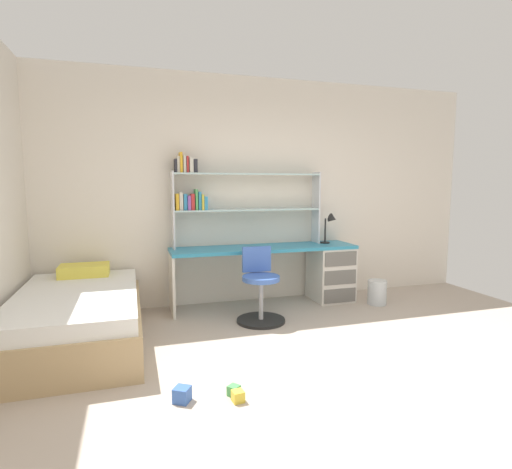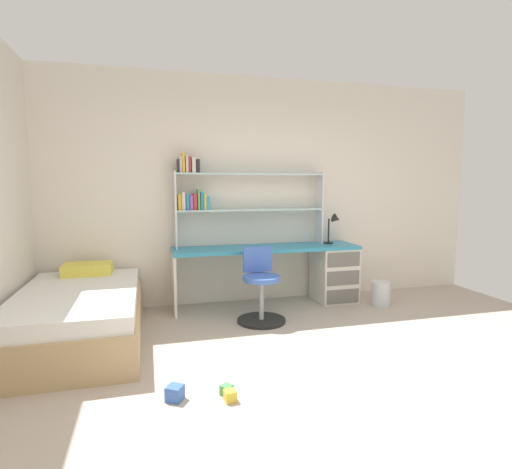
{
  "view_description": "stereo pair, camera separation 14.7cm",
  "coord_description": "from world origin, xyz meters",
  "px_view_note": "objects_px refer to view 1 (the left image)",
  "views": [
    {
      "loc": [
        -1.46,
        -2.4,
        1.46
      ],
      "look_at": [
        -0.26,
        1.51,
        0.96
      ],
      "focal_mm": 28.66,
      "sensor_mm": 36.0,
      "label": 1
    },
    {
      "loc": [
        -1.32,
        -2.44,
        1.46
      ],
      "look_at": [
        -0.26,
        1.51,
        0.96
      ],
      "focal_mm": 28.66,
      "sensor_mm": 36.0,
      "label": 2
    }
  ],
  "objects_px": {
    "bookshelf_hutch": "(226,194)",
    "toy_block_yellow_2": "(238,396)",
    "swivel_chair": "(260,293)",
    "desk": "(311,268)",
    "toy_block_green_1": "(234,391)",
    "bed_platform": "(78,318)",
    "desk_lamp": "(331,223)",
    "waste_bin": "(377,292)",
    "toy_block_blue_0": "(182,395)"
  },
  "relations": [
    {
      "from": "desk_lamp",
      "to": "bed_platform",
      "type": "bearing_deg",
      "value": -166.67
    },
    {
      "from": "toy_block_blue_0",
      "to": "toy_block_yellow_2",
      "type": "xyz_separation_m",
      "value": [
        0.36,
        -0.11,
        -0.01
      ]
    },
    {
      "from": "desk",
      "to": "toy_block_blue_0",
      "type": "xyz_separation_m",
      "value": [
        -1.84,
        -1.97,
        -0.37
      ]
    },
    {
      "from": "desk_lamp",
      "to": "toy_block_green_1",
      "type": "height_order",
      "value": "desk_lamp"
    },
    {
      "from": "bookshelf_hutch",
      "to": "toy_block_green_1",
      "type": "bearing_deg",
      "value": -101.82
    },
    {
      "from": "swivel_chair",
      "to": "waste_bin",
      "type": "height_order",
      "value": "swivel_chair"
    },
    {
      "from": "bed_platform",
      "to": "bookshelf_hutch",
      "type": "bearing_deg",
      "value": 27.29
    },
    {
      "from": "bookshelf_hutch",
      "to": "bed_platform",
      "type": "distance_m",
      "value": 2.11
    },
    {
      "from": "desk",
      "to": "swivel_chair",
      "type": "relative_size",
      "value": 2.84
    },
    {
      "from": "desk_lamp",
      "to": "toy_block_blue_0",
      "type": "xyz_separation_m",
      "value": [
        -2.13,
        -1.99,
        -0.93
      ]
    },
    {
      "from": "desk",
      "to": "toy_block_blue_0",
      "type": "height_order",
      "value": "desk"
    },
    {
      "from": "bed_platform",
      "to": "waste_bin",
      "type": "relative_size",
      "value": 6.41
    },
    {
      "from": "desk_lamp",
      "to": "toy_block_yellow_2",
      "type": "xyz_separation_m",
      "value": [
        -1.76,
        -2.1,
        -0.94
      ]
    },
    {
      "from": "bookshelf_hutch",
      "to": "toy_block_yellow_2",
      "type": "height_order",
      "value": "bookshelf_hutch"
    },
    {
      "from": "desk",
      "to": "toy_block_yellow_2",
      "type": "xyz_separation_m",
      "value": [
        -1.48,
        -2.08,
        -0.38
      ]
    },
    {
      "from": "toy_block_yellow_2",
      "to": "bed_platform",
      "type": "bearing_deg",
      "value": 129.22
    },
    {
      "from": "bookshelf_hutch",
      "to": "desk_lamp",
      "type": "distance_m",
      "value": 1.38
    },
    {
      "from": "desk",
      "to": "bed_platform",
      "type": "bearing_deg",
      "value": -165.73
    },
    {
      "from": "desk",
      "to": "toy_block_yellow_2",
      "type": "relative_size",
      "value": 29.47
    },
    {
      "from": "desk",
      "to": "bookshelf_hutch",
      "type": "height_order",
      "value": "bookshelf_hutch"
    },
    {
      "from": "swivel_chair",
      "to": "toy_block_yellow_2",
      "type": "height_order",
      "value": "swivel_chair"
    },
    {
      "from": "bookshelf_hutch",
      "to": "toy_block_yellow_2",
      "type": "xyz_separation_m",
      "value": [
        -0.44,
        -2.23,
        -1.32
      ]
    },
    {
      "from": "desk_lamp",
      "to": "swivel_chair",
      "type": "xyz_separation_m",
      "value": [
        -1.12,
        -0.56,
        -0.66
      ]
    },
    {
      "from": "swivel_chair",
      "to": "bookshelf_hutch",
      "type": "bearing_deg",
      "value": 106.44
    },
    {
      "from": "toy_block_blue_0",
      "to": "toy_block_green_1",
      "type": "bearing_deg",
      "value": -3.61
    },
    {
      "from": "desk_lamp",
      "to": "swivel_chair",
      "type": "bearing_deg",
      "value": -153.31
    },
    {
      "from": "swivel_chair",
      "to": "waste_bin",
      "type": "distance_m",
      "value": 1.58
    },
    {
      "from": "bed_platform",
      "to": "swivel_chair",
      "type": "bearing_deg",
      "value": 4.09
    },
    {
      "from": "desk",
      "to": "bookshelf_hutch",
      "type": "bearing_deg",
      "value": 171.71
    },
    {
      "from": "bookshelf_hutch",
      "to": "waste_bin",
      "type": "relative_size",
      "value": 6.12
    },
    {
      "from": "bed_platform",
      "to": "toy_block_yellow_2",
      "type": "xyz_separation_m",
      "value": [
        1.15,
        -1.41,
        -0.21
      ]
    },
    {
      "from": "toy_block_green_1",
      "to": "toy_block_yellow_2",
      "type": "bearing_deg",
      "value": -84.93
    },
    {
      "from": "toy_block_green_1",
      "to": "swivel_chair",
      "type": "bearing_deg",
      "value": 65.77
    },
    {
      "from": "desk_lamp",
      "to": "swivel_chair",
      "type": "relative_size",
      "value": 0.48
    },
    {
      "from": "toy_block_blue_0",
      "to": "desk",
      "type": "bearing_deg",
      "value": 46.89
    },
    {
      "from": "swivel_chair",
      "to": "toy_block_green_1",
      "type": "xyz_separation_m",
      "value": [
        -0.65,
        -1.45,
        -0.28
      ]
    },
    {
      "from": "desk",
      "to": "toy_block_yellow_2",
      "type": "height_order",
      "value": "desk"
    },
    {
      "from": "bookshelf_hutch",
      "to": "waste_bin",
      "type": "distance_m",
      "value": 2.2
    },
    {
      "from": "toy_block_green_1",
      "to": "bed_platform",
      "type": "bearing_deg",
      "value": 130.83
    },
    {
      "from": "toy_block_green_1",
      "to": "waste_bin",
      "type": "bearing_deg",
      "value": 36.26
    },
    {
      "from": "desk_lamp",
      "to": "waste_bin",
      "type": "relative_size",
      "value": 1.29
    },
    {
      "from": "bookshelf_hutch",
      "to": "swivel_chair",
      "type": "distance_m",
      "value": 1.27
    },
    {
      "from": "bed_platform",
      "to": "waste_bin",
      "type": "height_order",
      "value": "bed_platform"
    },
    {
      "from": "toy_block_yellow_2",
      "to": "bookshelf_hutch",
      "type": "bearing_deg",
      "value": 78.82
    },
    {
      "from": "desk",
      "to": "swivel_chair",
      "type": "height_order",
      "value": "swivel_chair"
    },
    {
      "from": "swivel_chair",
      "to": "toy_block_blue_0",
      "type": "distance_m",
      "value": 1.77
    },
    {
      "from": "desk",
      "to": "swivel_chair",
      "type": "bearing_deg",
      "value": -147.11
    },
    {
      "from": "desk",
      "to": "toy_block_green_1",
      "type": "bearing_deg",
      "value": -126.79
    },
    {
      "from": "bookshelf_hutch",
      "to": "waste_bin",
      "type": "xyz_separation_m",
      "value": [
        1.77,
        -0.52,
        -1.21
      ]
    },
    {
      "from": "bookshelf_hutch",
      "to": "toy_block_blue_0",
      "type": "height_order",
      "value": "bookshelf_hutch"
    }
  ]
}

